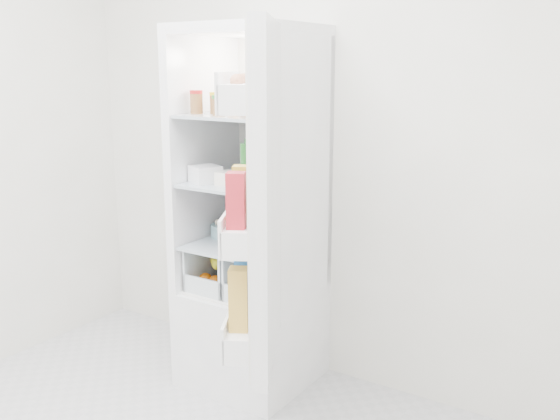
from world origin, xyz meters
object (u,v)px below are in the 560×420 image
Objects in this scene: refrigerator at (256,255)px; red_cabbage at (251,230)px; mushroom_bowl at (225,231)px; fridge_door at (259,206)px.

refrigerator is 0.20m from red_cabbage.
fridge_door is at bearing -42.18° from mushroom_bowl.
refrigerator is at bearing 7.72° from fridge_door.
red_cabbage is 0.12× the size of fridge_door.
refrigerator is 0.86m from fridge_door.
refrigerator is at bearing 15.74° from mushroom_bowl.
refrigerator is 12.62× the size of mushroom_bowl.
red_cabbage is (0.04, -0.10, 0.16)m from refrigerator.
fridge_door is (0.45, -0.60, 0.43)m from refrigerator.
refrigerator is 1.38× the size of fridge_door.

